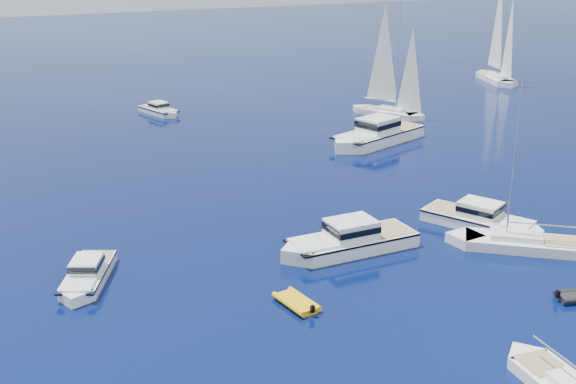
# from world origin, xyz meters

# --- Properties ---
(ground) EXTENTS (400.00, 400.00, 0.00)m
(ground) POSITION_xyz_m (0.00, 0.00, 0.00)
(ground) COLOR #081850
(ground) RESTS_ON ground
(motor_cruiser_right) EXTENTS (7.42, 10.42, 2.66)m
(motor_cruiser_right) POSITION_xyz_m (11.04, 14.81, 0.00)
(motor_cruiser_right) COLOR white
(motor_cruiser_right) RESTS_ON ground
(motor_cruiser_left) EXTENTS (5.48, 8.18, 2.07)m
(motor_cruiser_left) POSITION_xyz_m (-18.59, 18.02, 0.00)
(motor_cruiser_left) COLOR white
(motor_cruiser_left) RESTS_ON ground
(motor_cruiser_centre) EXTENTS (11.32, 3.65, 2.95)m
(motor_cruiser_centre) POSITION_xyz_m (-0.55, 15.34, 0.00)
(motor_cruiser_centre) COLOR silver
(motor_cruiser_centre) RESTS_ON ground
(motor_cruiser_distant) EXTENTS (14.32, 8.63, 3.60)m
(motor_cruiser_distant) POSITION_xyz_m (16.61, 39.68, 0.00)
(motor_cruiser_distant) COLOR white
(motor_cruiser_distant) RESTS_ON ground
(motor_cruiser_horizon) EXTENTS (4.54, 7.84, 1.97)m
(motor_cruiser_horizon) POSITION_xyz_m (-1.16, 63.41, 0.00)
(motor_cruiser_horizon) COLOR silver
(motor_cruiser_horizon) RESTS_ON ground
(sailboat_mid_r) EXTENTS (10.85, 9.37, 16.81)m
(sailboat_mid_r) POSITION_xyz_m (11.10, 10.35, 0.00)
(sailboat_mid_r) COLOR silver
(sailboat_mid_r) RESTS_ON ground
(sailboat_sails_r) EXTENTS (7.73, 10.69, 15.75)m
(sailboat_sails_r) POSITION_xyz_m (24.90, 50.32, 0.00)
(sailboat_sails_r) COLOR white
(sailboat_sails_r) RESTS_ON ground
(sailboat_sails_far) EXTENTS (6.85, 13.01, 18.52)m
(sailboat_sails_far) POSITION_xyz_m (52.92, 63.07, 0.00)
(sailboat_sails_far) COLOR white
(sailboat_sails_far) RESTS_ON ground
(tender_yellow) EXTENTS (2.38, 3.61, 0.95)m
(tender_yellow) POSITION_xyz_m (-7.55, 9.33, 0.00)
(tender_yellow) COLOR #E9B30D
(tender_yellow) RESTS_ON ground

